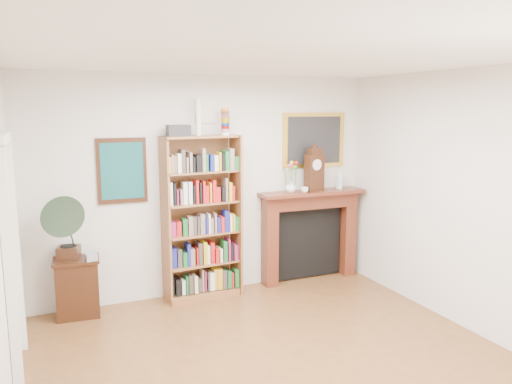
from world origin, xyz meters
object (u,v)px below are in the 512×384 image
cd_stack (91,257)px  flower_vase (291,187)px  teacup (305,190)px  side_cabinet (78,287)px  gramophone (67,224)px  fireplace (309,227)px  mantel_clock (314,170)px  bookshelf (202,209)px  bottle_left (339,180)px  bottle_right (340,182)px

cd_stack → flower_vase: bearing=4.0°
cd_stack → teacup: size_ratio=1.25×
side_cabinet → gramophone: (-0.07, -0.09, 0.77)m
fireplace → side_cabinet: bearing=-177.0°
cd_stack → flower_vase: flower_vase is taller
cd_stack → mantel_clock: 3.07m
cd_stack → fireplace: bearing=4.5°
bookshelf → teacup: 1.43m
cd_stack → bookshelf: bearing=6.3°
mantel_clock → bottle_left: (0.43, 0.04, -0.16)m
side_cabinet → bottle_left: bottle_left is taller
side_cabinet → bottle_left: 3.68m
cd_stack → bottle_right: size_ratio=0.60×
bottle_left → mantel_clock: bearing=-174.8°
flower_vase → bottle_right: 0.77m
flower_vase → mantel_clock: bearing=-4.1°
bottle_right → gramophone: bearing=-178.1°
gramophone → mantel_clock: mantel_clock is taller
side_cabinet → gramophone: 0.78m
bottle_left → gramophone: bearing=-177.6°
cd_stack → mantel_clock: size_ratio=0.21×
bookshelf → gramophone: 1.58m
cd_stack → flower_vase: 2.68m
bookshelf → teacup: bearing=-7.3°
teacup → mantel_clock: bearing=21.4°
gramophone → fireplace: bearing=19.1°
teacup → bottle_left: bearing=10.3°
fireplace → gramophone: 3.18m
flower_vase → gramophone: bearing=-177.3°
bookshelf → fireplace: (1.57, 0.08, -0.40)m
teacup → bottle_right: (0.61, 0.08, 0.06)m
side_cabinet → mantel_clock: 3.33m
flower_vase → bottle_left: size_ratio=0.63×
side_cabinet → cd_stack: size_ratio=5.73×
side_cabinet → teacup: 3.08m
mantel_clock → teacup: 0.31m
fireplace → cd_stack: fireplace is taller
cd_stack → bottle_right: 3.44m
gramophone → mantel_clock: size_ratio=1.30×
flower_vase → teacup: 0.19m
cd_stack → bottle_right: (3.37, 0.16, 0.64)m
bottle_left → cd_stack: bearing=-176.7°
bookshelf → mantel_clock: 1.65m
gramophone → teacup: 3.00m
flower_vase → side_cabinet: bearing=-179.0°
fireplace → flower_vase: flower_vase is taller
mantel_clock → bottle_left: 0.46m
side_cabinet → cd_stack: (0.16, -0.13, 0.38)m
gramophone → flower_vase: size_ratio=4.99×
bottle_right → flower_vase: bearing=178.7°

